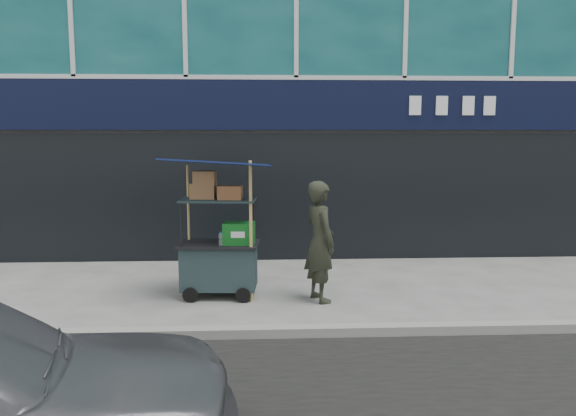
{
  "coord_description": "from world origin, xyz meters",
  "views": [
    {
      "loc": [
        -0.66,
        -6.57,
        2.38
      ],
      "look_at": [
        -0.28,
        1.2,
        1.35
      ],
      "focal_mm": 35.0,
      "sensor_mm": 36.0,
      "label": 1
    }
  ],
  "objects": [
    {
      "name": "ground",
      "position": [
        0.0,
        0.0,
        0.0
      ],
      "size": [
        80.0,
        80.0,
        0.0
      ],
      "primitive_type": "plane",
      "color": "#60605B",
      "rests_on": "ground"
    },
    {
      "name": "vendor_man",
      "position": [
        0.17,
        1.24,
        0.86
      ],
      "size": [
        0.62,
        0.74,
        1.73
      ],
      "primitive_type": "imported",
      "rotation": [
        0.0,
        0.0,
        1.95
      ],
      "color": "#25281D",
      "rests_on": "ground"
    },
    {
      "name": "curb",
      "position": [
        0.0,
        -0.2,
        0.06
      ],
      "size": [
        80.0,
        0.18,
        0.12
      ],
      "primitive_type": "cube",
      "color": "gray",
      "rests_on": "ground"
    },
    {
      "name": "vendor_cart",
      "position": [
        -1.26,
        1.52,
        0.72
      ],
      "size": [
        1.59,
        1.18,
        2.06
      ],
      "rotation": [
        0.0,
        0.0,
        -0.07
      ],
      "color": "#192A2B",
      "rests_on": "ground"
    }
  ]
}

